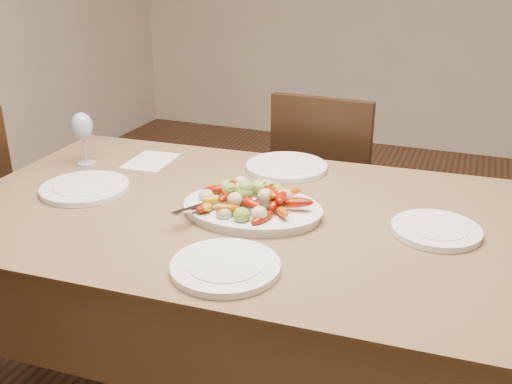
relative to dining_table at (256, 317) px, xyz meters
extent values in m
cube|color=brown|center=(0.00, 0.00, 0.00)|extent=(1.89, 1.14, 0.76)
ellipsoid|color=white|center=(0.00, -0.02, 0.39)|extent=(0.42, 0.32, 0.02)
cylinder|color=white|center=(-0.58, -0.06, 0.39)|extent=(0.28, 0.28, 0.02)
cylinder|color=white|center=(0.52, 0.05, 0.39)|extent=(0.24, 0.24, 0.02)
cylinder|color=white|center=(-0.03, 0.38, 0.39)|extent=(0.29, 0.29, 0.02)
cylinder|color=white|center=(0.06, -0.35, 0.39)|extent=(0.27, 0.27, 0.02)
cube|color=silver|center=(-0.53, 0.27, 0.38)|extent=(0.17, 0.22, 0.00)
camera|label=1|loc=(0.57, -1.45, 1.09)|focal=40.00mm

